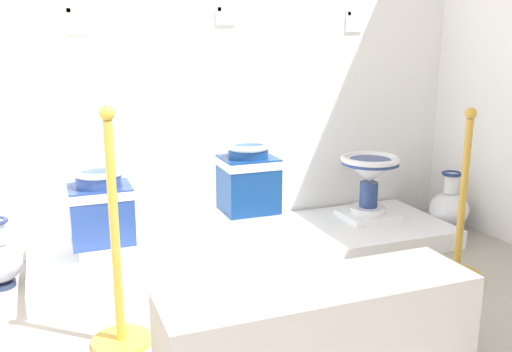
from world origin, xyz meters
TOP-DOWN VIEW (x-y plane):
  - wall_back at (1.65, 3.00)m, footprint 3.51×0.06m
  - display_platform at (1.65, 2.55)m, footprint 2.63×0.79m
  - plinth_block_squat_floral at (0.75, 2.64)m, footprint 0.28×0.33m
  - antique_toilet_squat_floral at (0.75, 2.64)m, footprint 0.35×0.30m
  - plinth_block_broad_patterned at (1.64, 2.61)m, footprint 0.34×0.29m
  - antique_toilet_broad_patterned at (1.64, 2.61)m, footprint 0.33×0.31m
  - plinth_block_tall_cobalt at (2.51, 2.62)m, footprint 0.36×0.31m
  - antique_toilet_tall_cobalt at (2.51, 2.62)m, footprint 0.40×0.40m
  - info_placard_first at (0.72, 2.96)m, footprint 0.13×0.01m
  - info_placard_second at (1.62, 2.96)m, footprint 0.13×0.01m
  - info_placard_third at (2.55, 2.96)m, footprint 0.12×0.01m
  - decorative_vase_corner at (3.10, 2.50)m, footprint 0.28×0.28m
  - stanchion_post_near_left at (0.73, 1.79)m, footprint 0.26×0.26m
  - stanchion_post_near_right at (2.62, 1.84)m, footprint 0.28×0.28m
  - museum_bench at (1.44, 1.26)m, footprint 1.27×0.36m

SIDE VIEW (x-z plane):
  - display_platform at x=1.65m, z-range 0.00..0.12m
  - plinth_block_tall_cobalt at x=2.51m, z-range 0.12..0.16m
  - plinth_block_squat_floral at x=0.75m, z-range 0.12..0.18m
  - decorative_vase_corner at x=3.10m, z-range -0.04..0.38m
  - plinth_block_broad_patterned at x=1.64m, z-range 0.12..0.28m
  - museum_bench at x=1.44m, z-range 0.00..0.40m
  - stanchion_post_near_right at x=2.62m, z-range -0.22..0.74m
  - stanchion_post_near_left at x=0.73m, z-range -0.22..0.84m
  - antique_toilet_squat_floral at x=0.75m, z-range 0.19..0.62m
  - antique_toilet_tall_cobalt at x=2.51m, z-range 0.25..0.65m
  - antique_toilet_broad_patterned at x=1.64m, z-range 0.28..0.71m
  - info_placard_first at x=0.72m, z-range 1.35..1.51m
  - info_placard_third at x=2.55m, z-range 1.37..1.52m
  - wall_back at x=1.65m, z-range 0.00..2.89m
  - info_placard_second at x=1.62m, z-range 1.41..1.52m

